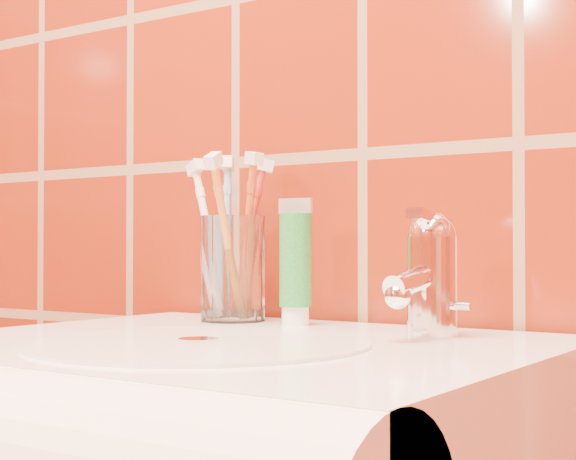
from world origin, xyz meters
The scene contains 8 objects.
glass_tumbler centered at (-0.13, 1.12, 0.91)m, with size 0.07×0.07×0.12m, color white.
toothpaste_tube centered at (-0.04, 1.12, 0.91)m, with size 0.04×0.04×0.14m.
faucet centered at (0.14, 1.09, 0.91)m, with size 0.05×0.11×0.12m.
toothbrush_0 centered at (-0.15, 1.13, 0.95)m, with size 0.04×0.06×0.20m, color #7CADDD, non-canonical shape.
toothbrush_1 centered at (-0.11, 1.13, 0.95)m, with size 0.05×0.04×0.20m, color #C35522, non-canonical shape.
toothbrush_2 centered at (-0.12, 1.14, 0.94)m, with size 0.05×0.05×0.20m, color #B03225, non-canonical shape.
toothbrush_3 centered at (-0.16, 1.13, 0.94)m, with size 0.09×0.05×0.20m, color white, non-canonical shape.
toothbrush_4 centered at (-0.11, 1.09, 0.94)m, with size 0.04×0.09×0.19m, color orange, non-canonical shape.
Camera 1 is at (0.49, 0.32, 0.94)m, focal length 55.00 mm.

